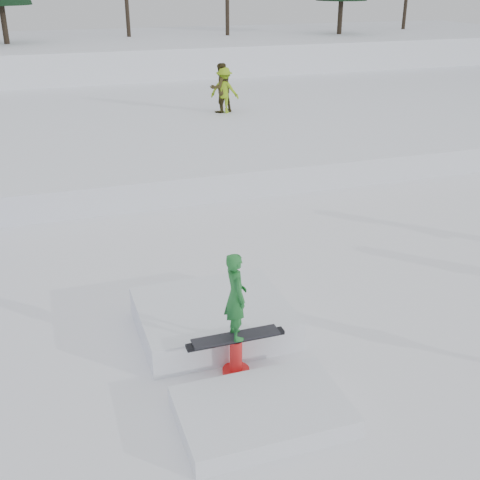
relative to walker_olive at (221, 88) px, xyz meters
name	(u,v)px	position (x,y,z in m)	size (l,w,h in m)	color
ground	(250,346)	(-4.09, -14.98, -1.76)	(120.00, 120.00, 0.00)	white
snow_berm	(82,60)	(-4.09, 15.02, -0.56)	(60.00, 14.00, 2.40)	white
snow_midrise	(116,124)	(-4.09, 1.02, -1.36)	(50.00, 18.00, 0.80)	white
walker_olive	(221,88)	(0.00, 0.00, 0.00)	(0.93, 0.73, 1.92)	#342D12
walker_ygreen	(224,90)	(0.11, -0.14, -0.07)	(1.15, 0.66, 1.77)	#81AF16
jib_rail_feature	(225,337)	(-4.55, -15.03, -1.46)	(2.60, 4.40, 2.11)	white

